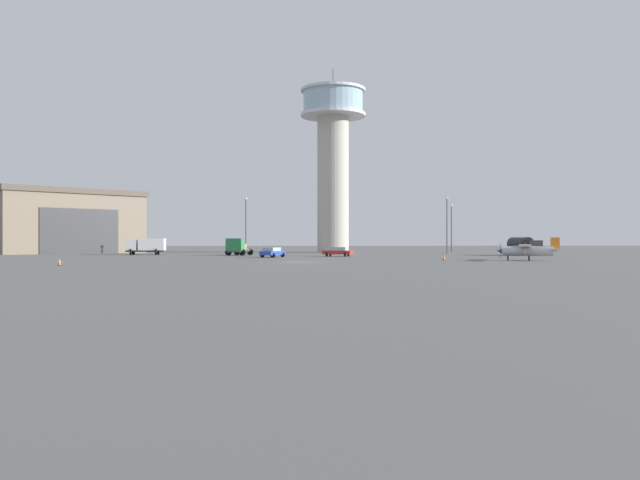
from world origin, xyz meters
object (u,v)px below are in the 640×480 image
control_tower (333,150)px  truck_fuel_tanker_black (524,245)px  light_post_north (246,221)px  traffic_cone_near_right (444,258)px  light_post_east (451,224)px  traffic_cone_near_left (59,262)px  car_blue (272,252)px  car_red (338,251)px  truck_box_white (146,245)px  airplane_silver (528,250)px  truck_flatbed_green (238,247)px  light_post_west (447,220)px

control_tower → truck_fuel_tanker_black: bearing=-45.7°
light_post_north → truck_fuel_tanker_black: bearing=-18.8°
control_tower → traffic_cone_near_right: (7.88, -50.06, -19.85)m
light_post_east → traffic_cone_near_left: (-56.23, -62.09, -5.27)m
car_blue → traffic_cone_near_right: bearing=-95.3°
car_red → light_post_east: (26.29, 31.47, 4.86)m
truck_box_white → airplane_silver: bearing=146.2°
car_red → traffic_cone_near_left: size_ratio=6.90×
airplane_silver → light_post_east: size_ratio=0.94×
car_red → car_blue: (-9.61, -3.82, 0.00)m
control_tower → car_blue: size_ratio=7.99×
light_post_north → airplane_silver: bearing=-49.3°
truck_flatbed_green → car_red: truck_flatbed_green is taller
truck_flatbed_green → traffic_cone_near_right: 36.76m
traffic_cone_near_left → light_post_north: bearing=72.1°
truck_flatbed_green → traffic_cone_near_right: truck_flatbed_green is taller
truck_box_white → truck_fuel_tanker_black: size_ratio=0.88×
truck_fuel_tanker_black → traffic_cone_near_right: 29.44m
truck_fuel_tanker_black → traffic_cone_near_right: truck_fuel_tanker_black is taller
control_tower → traffic_cone_near_right: size_ratio=60.98×
car_blue → traffic_cone_near_right: car_blue is taller
airplane_silver → light_post_north: 52.17m
airplane_silver → traffic_cone_near_right: (-9.40, 2.17, -0.97)m
truck_box_white → traffic_cone_near_right: size_ratio=10.33×
truck_fuel_tanker_black → car_red: (-29.68, -4.11, -0.85)m
control_tower → light_post_east: bearing=-0.8°
control_tower → light_post_east: 27.72m
car_red → light_post_east: size_ratio=0.48×
airplane_silver → car_blue: (-29.59, 16.60, -0.52)m
airplane_silver → light_post_east: light_post_east is taller
airplane_silver → truck_box_white: size_ratio=1.46×
light_post_west → traffic_cone_near_right: (-11.10, -36.94, -5.61)m
airplane_silver → truck_fuel_tanker_black: bearing=-89.2°
airplane_silver → truck_fuel_tanker_black: 26.39m
truck_box_white → car_blue: (20.13, -16.65, -0.79)m
car_red → light_post_east: 41.30m
control_tower → truck_fuel_tanker_black: 42.89m
light_post_east → truck_flatbed_green: bearing=-150.6°
car_red → light_post_north: size_ratio=0.47×
truck_flatbed_green → light_post_north: (0.99, 10.75, 4.48)m
truck_flatbed_green → truck_box_white: truck_flatbed_green is taller
light_post_east → control_tower: bearing=179.2°
truck_box_white → light_post_north: (15.84, 6.16, 4.24)m
airplane_silver → truck_box_white: bearing=-11.4°
control_tower → light_post_north: control_tower is taller
control_tower → traffic_cone_near_right: bearing=-81.1°
control_tower → car_red: control_tower is taller
airplane_silver → light_post_west: (1.70, 39.11, 4.65)m
truck_fuel_tanker_black → light_post_east: 27.86m
control_tower → light_post_east: control_tower is taller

